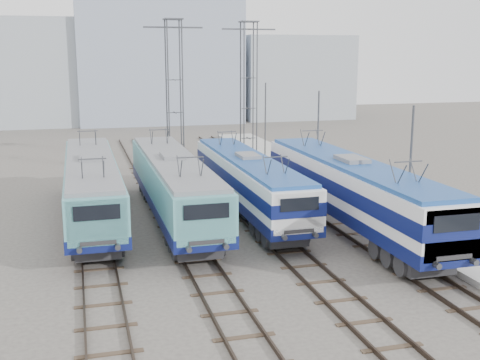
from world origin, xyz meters
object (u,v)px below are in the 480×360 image
catenary_tower_west (175,91)px  safety_cone (456,244)px  catenary_tower_east (249,88)px  locomotive_far_right (352,188)px  mast_front (410,175)px  mast_mid (318,142)px  locomotive_center_left (174,183)px  locomotive_center_right (249,179)px  mast_rear (265,123)px  locomotive_far_left (92,185)px

catenary_tower_west → safety_cone: catenary_tower_west is taller
catenary_tower_east → safety_cone: catenary_tower_east is taller
catenary_tower_east → locomotive_far_right: bearing=-89.3°
mast_front → mast_mid: 12.00m
locomotive_center_left → locomotive_center_right: 4.51m
locomotive_center_left → mast_rear: 20.32m
locomotive_far_left → locomotive_far_right: bearing=-21.5°
locomotive_center_left → locomotive_center_right: size_ratio=1.06×
locomotive_center_left → mast_mid: (10.85, 5.13, 1.23)m
locomotive_far_left → safety_cone: (16.60, -10.34, -1.69)m
locomotive_center_left → safety_cone: (12.10, -9.29, -1.71)m
locomotive_center_right → safety_cone: 12.30m
locomotive_center_left → safety_cone: 15.35m
locomotive_center_right → catenary_tower_east: bearing=74.1°
catenary_tower_east → mast_mid: size_ratio=1.71×
locomotive_far_left → locomotive_far_right: (13.50, -5.31, 0.16)m
locomotive_far_left → mast_mid: mast_mid is taller
locomotive_far_left → catenary_tower_west: (6.75, 12.09, 4.40)m
catenary_tower_west → mast_rear: bearing=24.9°
mast_mid → safety_cone: mast_mid is taller
locomotive_center_right → locomotive_far_right: bearing=-45.1°
locomotive_far_right → mast_mid: (1.85, 9.40, 1.10)m
catenary_tower_west → mast_mid: (8.60, -8.00, -3.14)m
locomotive_far_left → locomotive_center_left: bearing=-13.1°
locomotive_far_left → mast_mid: size_ratio=2.57×
locomotive_far_left → mast_rear: size_ratio=2.57×
mast_rear → locomotive_center_right: bearing=-110.6°
mast_mid → safety_cone: size_ratio=13.68×
locomotive_far_right → mast_rear: 21.51m
locomotive_far_right → mast_rear: bearing=85.1°
safety_cone → mast_mid: bearing=94.9°
locomotive_center_left → locomotive_far_right: 9.96m
catenary_tower_west → catenary_tower_east: (6.50, 2.00, 0.00)m
locomotive_far_left → mast_front: mast_front is taller
locomotive_far_right → safety_cone: 6.18m
locomotive_far_left → catenary_tower_east: (13.25, 14.09, 4.40)m
locomotive_center_left → safety_cone: bearing=-37.5°
catenary_tower_east → mast_front: bearing=-84.5°
catenary_tower_east → mast_mid: 10.69m
locomotive_far_right → mast_mid: size_ratio=2.69×
catenary_tower_east → mast_mid: catenary_tower_east is taller
locomotive_center_right → locomotive_center_left: bearing=-176.9°
catenary_tower_west → mast_rear: 9.99m
catenary_tower_west → mast_rear: (8.60, 4.00, -3.14)m
locomotive_center_right → mast_mid: bearing=37.6°
locomotive_far_right → mast_front: size_ratio=2.69×
safety_cone → catenary_tower_west: bearing=113.7°
locomotive_center_left → catenary_tower_east: 18.02m
locomotive_center_left → mast_mid: size_ratio=2.60×
safety_cone → catenary_tower_east: bearing=97.8°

